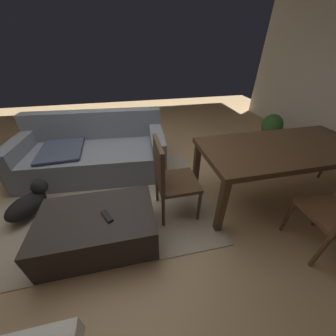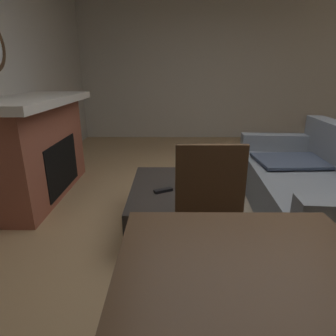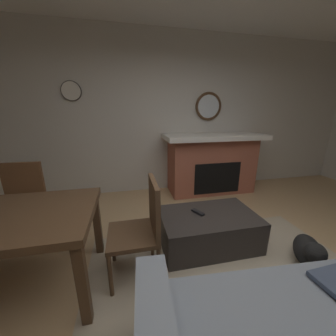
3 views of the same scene
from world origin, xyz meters
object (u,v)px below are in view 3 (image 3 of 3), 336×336
fireplace (211,163)px  tv_remote (198,212)px  wall_clock (71,91)px  dining_chair_west (143,224)px  small_dog (309,251)px  ottoman_coffee_table (208,229)px  round_wall_mirror (209,106)px  dining_chair_south (22,199)px

fireplace → tv_remote: 1.65m
fireplace → wall_clock: 2.70m
tv_remote → dining_chair_west: (0.65, 0.31, 0.13)m
dining_chair_west → fireplace: bearing=-129.8°
tv_remote → small_dog: (-0.92, 0.59, -0.21)m
dining_chair_west → small_dog: (-1.57, 0.28, -0.33)m
wall_clock → small_dog: bearing=137.1°
fireplace → wall_clock: bearing=-6.9°
ottoman_coffee_table → dining_chair_west: 0.87m
round_wall_mirror → small_dog: (-0.12, 2.31, -1.40)m
dining_chair_south → small_dog: dining_chair_south is taller
ottoman_coffee_table → wall_clock: 2.93m
ottoman_coffee_table → round_wall_mirror: bearing=-111.4°
round_wall_mirror → ottoman_coffee_table: size_ratio=0.48×
round_wall_mirror → tv_remote: (0.81, 1.72, -1.19)m
fireplace → ottoman_coffee_table: bearing=64.9°
round_wall_mirror → ottoman_coffee_table: round_wall_mirror is taller
ottoman_coffee_table → dining_chair_west: bearing=18.8°
ottoman_coffee_table → small_dog: (-0.81, 0.54, -0.00)m
dining_chair_south → round_wall_mirror: bearing=-156.7°
dining_chair_west → wall_clock: bearing=-65.6°
small_dog → fireplace: bearing=-86.6°
round_wall_mirror → dining_chair_west: bearing=54.4°
small_dog → round_wall_mirror: bearing=-87.0°
fireplace → ottoman_coffee_table: 1.68m
small_dog → wall_clock: bearing=-42.9°
ottoman_coffee_table → small_dog: bearing=146.3°
fireplace → tv_remote: bearing=60.7°
ottoman_coffee_table → tv_remote: 0.24m
ottoman_coffee_table → dining_chair_west: (0.76, 0.26, 0.33)m
round_wall_mirror → dining_chair_west: round_wall_mirror is taller
ottoman_coffee_table → small_dog: 0.98m
tv_remote → ottoman_coffee_table: bearing=128.8°
round_wall_mirror → dining_chair_south: 3.21m
fireplace → round_wall_mirror: bearing=-90.0°
fireplace → small_dog: fireplace is taller
fireplace → tv_remote: size_ratio=11.32×
fireplace → round_wall_mirror: round_wall_mirror is taller
dining_chair_south → wall_clock: wall_clock is taller
dining_chair_west → tv_remote: bearing=-154.5°
dining_chair_west → small_dog: dining_chair_west is taller
small_dog → dining_chair_west: bearing=-10.2°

